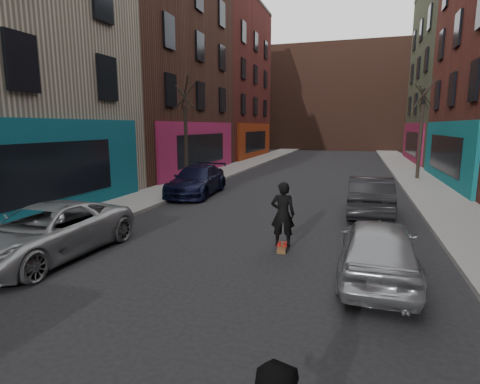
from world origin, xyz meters
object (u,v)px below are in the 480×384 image
Objects in this scene: tree_left_far at (185,123)px; skateboarder at (283,214)px; tree_right_far at (422,121)px; parked_left_end at (197,180)px; parked_right_far at (378,248)px; parked_left_far at (46,232)px; parked_right_end at (370,195)px; skateboard at (282,247)px.

skateboarder is at bearing -52.04° from tree_left_far.
skateboarder is at bearing -109.43° from tree_right_far.
tree_right_far is 13.90m from parked_left_end.
parked_left_end is 1.20× the size of parked_right_far.
tree_right_far is at bearing -99.51° from parked_right_far.
parked_left_end is at bearing 90.82° from parked_left_far.
tree_right_far is at bearing -116.16° from skateboarder.
tree_right_far is 1.58× the size of parked_right_end.
parked_left_end is 7.97m from parked_right_end.
tree_left_far reaches higher than parked_left_end.
parked_left_far is at bearing 43.52° from parked_right_end.
tree_left_far is 8.12× the size of skateboard.
skateboard is (7.08, -9.08, -3.33)m from tree_left_far.
skateboard is at bearing 24.35° from parked_left_far.
parked_left_far reaches higher than skateboard.
tree_right_far reaches higher than parked_right_end.
skateboarder is (-2.32, 1.29, 0.29)m from parked_right_far.
parked_right_far is 4.92× the size of skateboard.
skateboard is at bearing 65.28° from parked_right_end.
parked_right_end reaches higher than parked_right_far.
tree_right_far is at bearing -106.16° from parked_right_end.
tree_right_far is 20.71m from parked_left_far.
skateboard is (5.44, -6.75, -0.64)m from parked_left_end.
parked_left_end reaches higher than parked_left_far.
tree_right_far is 3.94× the size of skateboarder.
skateboarder is (-2.32, -4.96, 0.25)m from parked_right_end.
skateboarder is (5.48, 2.36, 0.30)m from parked_left_far.
skateboarder is at bearing 65.28° from parked_right_end.
skateboard is (-2.32, 1.29, -0.62)m from parked_right_far.
tree_right_far is 16.88m from parked_right_far.
parked_right_end is at bearing -23.67° from tree_left_far.
parked_left_far is at bearing 16.57° from skateboarder.
parked_right_far reaches higher than parked_left_far.
parked_right_far is (9.40, -10.37, -2.71)m from tree_left_far.
tree_left_far is 3.77× the size of skateboarder.
tree_right_far reaches higher than skateboarder.
parked_right_end is at bearing 58.20° from skateboard.
tree_left_far is at bearing 121.22° from skateboard.
tree_left_far is 13.78m from tree_right_far.
tree_left_far is 11.98m from skateboard.
parked_right_far is at bearing -47.80° from tree_left_far.
skateboard is 0.91m from skateboarder.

